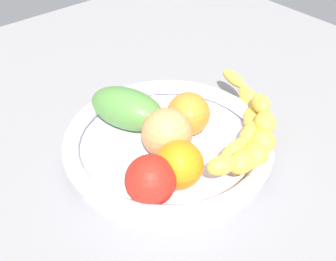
% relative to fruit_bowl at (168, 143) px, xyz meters
% --- Properties ---
extents(kitchen_counter, '(1.20, 1.20, 0.03)m').
position_rel_fruit_bowl_xyz_m(kitchen_counter, '(0.00, 0.00, -0.04)').
color(kitchen_counter, gray).
rests_on(kitchen_counter, ground).
extents(fruit_bowl, '(0.32, 0.32, 0.04)m').
position_rel_fruit_bowl_xyz_m(fruit_bowl, '(0.00, 0.00, 0.00)').
color(fruit_bowl, white).
rests_on(fruit_bowl, kitchen_counter).
extents(banana_draped_left, '(0.11, 0.19, 0.05)m').
position_rel_fruit_bowl_xyz_m(banana_draped_left, '(-0.10, -0.07, 0.03)').
color(banana_draped_left, yellow).
rests_on(banana_draped_left, fruit_bowl).
extents(banana_draped_right, '(0.17, 0.18, 0.04)m').
position_rel_fruit_bowl_xyz_m(banana_draped_right, '(-0.04, -0.13, 0.02)').
color(banana_draped_right, yellow).
rests_on(banana_draped_right, fruit_bowl).
extents(orange_front, '(0.07, 0.07, 0.07)m').
position_rel_fruit_bowl_xyz_m(orange_front, '(-0.07, 0.04, 0.03)').
color(orange_front, orange).
rests_on(orange_front, fruit_bowl).
extents(orange_mid_left, '(0.07, 0.07, 0.07)m').
position_rel_fruit_bowl_xyz_m(orange_mid_left, '(0.01, -0.05, 0.03)').
color(orange_mid_left, orange).
rests_on(orange_mid_left, fruit_bowl).
extents(mango_green, '(0.14, 0.11, 0.06)m').
position_rel_fruit_bowl_xyz_m(mango_green, '(0.08, 0.01, 0.03)').
color(mango_green, '#548D3E').
rests_on(mango_green, fruit_bowl).
extents(tomato_red, '(0.07, 0.07, 0.07)m').
position_rel_fruit_bowl_xyz_m(tomato_red, '(-0.07, 0.09, 0.03)').
color(tomato_red, red).
rests_on(tomato_red, fruit_bowl).
extents(peach_blush, '(0.07, 0.07, 0.07)m').
position_rel_fruit_bowl_xyz_m(peach_blush, '(-0.01, 0.01, 0.03)').
color(peach_blush, '#F49959').
rests_on(peach_blush, fruit_bowl).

